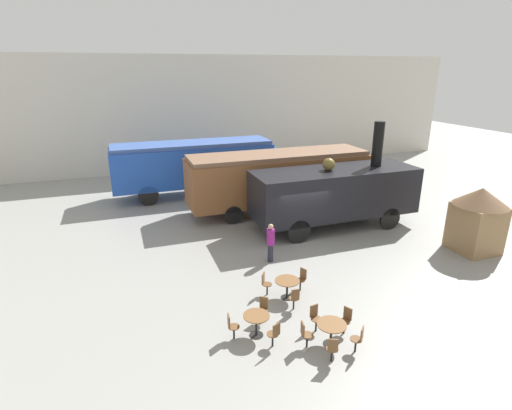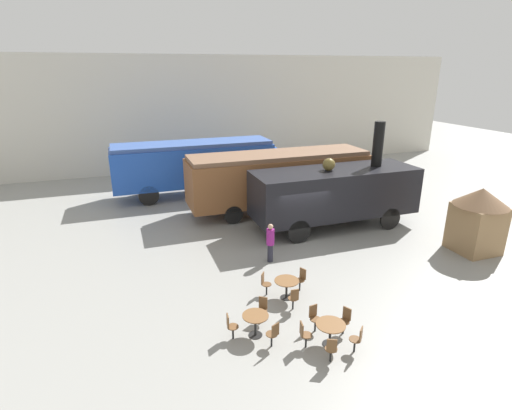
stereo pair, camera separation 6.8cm
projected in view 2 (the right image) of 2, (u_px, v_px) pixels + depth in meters
The scene contains 21 objects.
ground_plane at pixel (298, 238), 19.84m from camera, with size 80.00×80.00×0.00m, color gray.
backdrop_wall at pixel (218, 113), 32.53m from camera, with size 44.00×0.15×9.00m.
streamlined_locomotive at pixel (205, 163), 26.15m from camera, with size 12.23×2.74×3.50m.
passenger_coach_wooden at pixel (279, 177), 23.15m from camera, with size 10.54×2.89×3.42m.
steam_locomotive at pixel (335, 191), 20.61m from camera, with size 8.65×2.79×5.42m.
cafe_table_near at pixel (255, 320), 12.40m from camera, with size 0.83×0.83×0.74m.
cafe_table_mid at pixel (331, 328), 11.99m from camera, with size 0.90×0.90×0.73m.
cafe_table_far at pixel (287, 284), 14.46m from camera, with size 0.90×0.90×0.72m.
cafe_chair_0 at pixel (262, 308), 13.14m from camera, with size 0.40×0.40×0.87m.
cafe_chair_1 at pixel (231, 325), 12.26m from camera, with size 0.37×0.36×0.87m.
cafe_chair_2 at pixel (273, 333), 11.88m from camera, with size 0.38×0.40×0.87m.
cafe_chair_3 at pixel (314, 316), 12.70m from camera, with size 0.36×0.37×0.87m.
cafe_chair_4 at pixel (304, 333), 11.88m from camera, with size 0.37×0.36×0.87m.
cafe_chair_5 at pixel (331, 348), 11.24m from camera, with size 0.39×0.40×0.87m.
cafe_chair_6 at pixel (358, 338), 11.67m from camera, with size 0.40×0.40×0.87m.
cafe_chair_7 at pixel (345, 319), 12.57m from camera, with size 0.40×0.39×0.87m.
cafe_chair_8 at pixel (294, 298), 13.72m from camera, with size 0.36×0.37×0.87m.
cafe_chair_9 at pixel (301, 278), 15.02m from camera, with size 0.40×0.38×0.87m.
cafe_chair_10 at pixel (265, 282), 14.70m from camera, with size 0.40×0.40×0.87m.
visitor_person at pixel (270, 241), 17.10m from camera, with size 0.34×0.34×1.74m.
ticket_kiosk at pixel (478, 217), 17.90m from camera, with size 2.34×2.34×3.00m.
Camera 2 is at (-7.94, -16.54, 7.99)m, focal length 28.00 mm.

